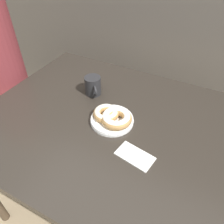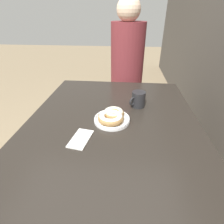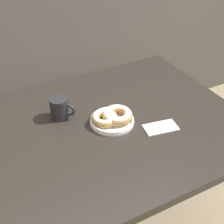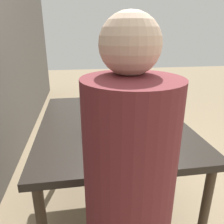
# 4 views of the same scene
# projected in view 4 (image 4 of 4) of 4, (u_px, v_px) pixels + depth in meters

# --- Properties ---
(ground_plane) EXTENTS (14.00, 14.00, 0.00)m
(ground_plane) POSITION_uv_depth(u_px,v_px,m) (133.00, 204.00, 1.83)
(ground_plane) COLOR #937F60
(dining_table) EXTENTS (1.24, 0.98, 0.77)m
(dining_table) POSITION_uv_depth(u_px,v_px,m) (112.00, 130.00, 1.56)
(dining_table) COLOR #28231E
(dining_table) RESTS_ON ground_plane
(donut_plate) EXTENTS (0.24, 0.21, 0.06)m
(donut_plate) POSITION_uv_depth(u_px,v_px,m) (112.00, 116.00, 1.54)
(donut_plate) COLOR white
(donut_plate) RESTS_ON dining_table
(coffee_mug) EXTENTS (0.10, 0.10, 0.10)m
(coffee_mug) POSITION_uv_depth(u_px,v_px,m) (92.00, 125.00, 1.34)
(coffee_mug) COLOR #232326
(coffee_mug) RESTS_ON dining_table
(person_figure) EXTENTS (0.36, 0.30, 1.42)m
(person_figure) POSITION_uv_depth(u_px,v_px,m) (129.00, 218.00, 0.77)
(person_figure) COLOR brown
(person_figure) RESTS_ON ground_plane
(napkin) EXTENTS (0.16, 0.11, 0.01)m
(napkin) POSITION_uv_depth(u_px,v_px,m) (126.00, 110.00, 1.74)
(napkin) COLOR white
(napkin) RESTS_ON dining_table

